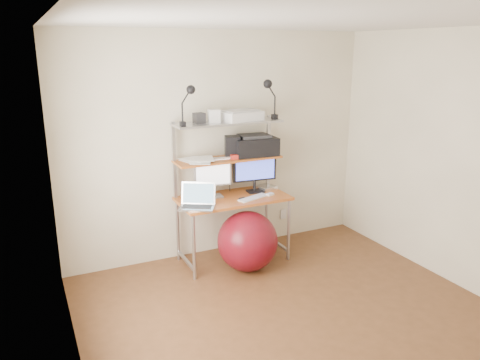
# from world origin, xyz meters

# --- Properties ---
(room) EXTENTS (3.60, 3.60, 3.60)m
(room) POSITION_xyz_m (0.00, 0.00, 1.25)
(room) COLOR brown
(room) RESTS_ON ground
(computer_desk) EXTENTS (1.20, 0.60, 1.57)m
(computer_desk) POSITION_xyz_m (0.00, 1.50, 0.96)
(computer_desk) COLOR #B05F22
(computer_desk) RESTS_ON ground
(desktop) EXTENTS (1.20, 0.60, 0.00)m
(desktop) POSITION_xyz_m (0.00, 1.44, 0.74)
(desktop) COLOR #B05F22
(desktop) RESTS_ON computer_desk
(mid_shelf) EXTENTS (1.18, 0.34, 0.00)m
(mid_shelf) POSITION_xyz_m (0.00, 1.57, 1.15)
(mid_shelf) COLOR #B05F22
(mid_shelf) RESTS_ON computer_desk
(top_shelf) EXTENTS (1.18, 0.34, 0.00)m
(top_shelf) POSITION_xyz_m (0.00, 1.57, 1.55)
(top_shelf) COLOR #ACACB1
(top_shelf) RESTS_ON computer_desk
(floor) EXTENTS (3.60, 3.60, 0.00)m
(floor) POSITION_xyz_m (0.00, 0.00, 0.00)
(floor) COLOR brown
(floor) RESTS_ON ground
(wall_outlet) EXTENTS (0.08, 0.01, 0.12)m
(wall_outlet) POSITION_xyz_m (0.85, 1.79, 0.30)
(wall_outlet) COLOR silver
(wall_outlet) RESTS_ON room
(monitor_silver) EXTENTS (0.42, 0.16, 0.46)m
(monitor_silver) POSITION_xyz_m (-0.19, 1.56, 0.99)
(monitor_silver) COLOR #B5B5BA
(monitor_silver) RESTS_ON desktop
(monitor_black) EXTENTS (0.51, 0.16, 0.51)m
(monitor_black) POSITION_xyz_m (0.31, 1.53, 0.99)
(monitor_black) COLOR black
(monitor_black) RESTS_ON desktop
(laptop) EXTENTS (0.44, 0.42, 0.31)m
(laptop) POSITION_xyz_m (-0.46, 1.31, 0.79)
(laptop) COLOR silver
(laptop) RESTS_ON desktop
(keyboard) EXTENTS (0.39, 0.23, 0.01)m
(keyboard) POSITION_xyz_m (0.18, 1.31, 0.75)
(keyboard) COLOR silver
(keyboard) RESTS_ON desktop
(mouse) EXTENTS (0.09, 0.07, 0.02)m
(mouse) POSITION_xyz_m (0.40, 1.33, 0.75)
(mouse) COLOR silver
(mouse) RESTS_ON desktop
(mac_mini) EXTENTS (0.23, 0.23, 0.04)m
(mac_mini) POSITION_xyz_m (0.47, 1.57, 0.76)
(mac_mini) COLOR silver
(mac_mini) RESTS_ON desktop
(phone) EXTENTS (0.09, 0.14, 0.01)m
(phone) POSITION_xyz_m (0.07, 1.30, 0.75)
(phone) COLOR black
(phone) RESTS_ON desktop
(printer) EXTENTS (0.51, 0.37, 0.23)m
(printer) POSITION_xyz_m (0.33, 1.59, 1.26)
(printer) COLOR black
(printer) RESTS_ON mid_shelf
(nas_cube) EXTENTS (0.20, 0.20, 0.23)m
(nas_cube) POSITION_xyz_m (0.07, 1.60, 1.27)
(nas_cube) COLOR black
(nas_cube) RESTS_ON mid_shelf
(red_box) EXTENTS (0.19, 0.15, 0.05)m
(red_box) POSITION_xyz_m (0.09, 1.51, 1.17)
(red_box) COLOR red
(red_box) RESTS_ON mid_shelf
(scanner) EXTENTS (0.48, 0.37, 0.11)m
(scanner) POSITION_xyz_m (0.16, 1.59, 1.61)
(scanner) COLOR silver
(scanner) RESTS_ON top_shelf
(box_white) EXTENTS (0.13, 0.11, 0.14)m
(box_white) POSITION_xyz_m (-0.16, 1.56, 1.62)
(box_white) COLOR silver
(box_white) RESTS_ON top_shelf
(box_grey) EXTENTS (0.12, 0.12, 0.11)m
(box_grey) POSITION_xyz_m (-0.31, 1.60, 1.60)
(box_grey) COLOR #2B2B2D
(box_grey) RESTS_ON top_shelf
(clip_lamp_left) EXTENTS (0.16, 0.09, 0.41)m
(clip_lamp_left) POSITION_xyz_m (-0.47, 1.46, 1.85)
(clip_lamp_left) COLOR black
(clip_lamp_left) RESTS_ON top_shelf
(clip_lamp_right) EXTENTS (0.17, 0.10, 0.43)m
(clip_lamp_right) POSITION_xyz_m (0.46, 1.51, 1.87)
(clip_lamp_right) COLOR black
(clip_lamp_right) RESTS_ON top_shelf
(exercise_ball) EXTENTS (0.65, 0.65, 0.65)m
(exercise_ball) POSITION_xyz_m (0.04, 1.16, 0.32)
(exercise_ball) COLOR maroon
(exercise_ball) RESTS_ON floor
(paper_stack) EXTENTS (0.37, 0.42, 0.03)m
(paper_stack) POSITION_xyz_m (-0.35, 1.57, 1.17)
(paper_stack) COLOR white
(paper_stack) RESTS_ON mid_shelf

